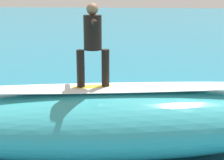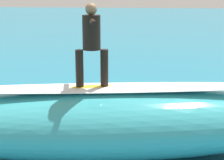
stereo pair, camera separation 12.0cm
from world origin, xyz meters
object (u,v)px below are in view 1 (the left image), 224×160
surfer_riding (93,39)px  surfer_paddling (128,96)px  surfboard_paddling (124,103)px  surfboard_riding (93,88)px

surfer_riding → surfer_paddling: surfer_riding is taller
surfer_riding → surfboard_paddling: surfer_riding is taller
surfboard_riding → surfboard_paddling: 3.92m
surfboard_riding → surfer_paddling: 3.96m
surfboard_paddling → surfer_riding: bearing=35.8°
surfer_riding → surfer_paddling: size_ratio=1.15×
surfboard_paddling → surfer_paddling: size_ratio=1.55×
surfboard_paddling → surfer_paddling: (-0.09, -0.10, 0.18)m
surfer_riding → surfboard_paddling: bearing=-109.7°
surfer_riding → surfboard_riding: bearing=-129.9°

